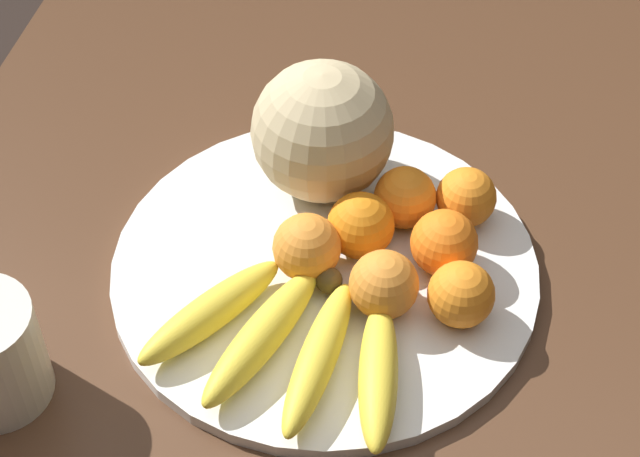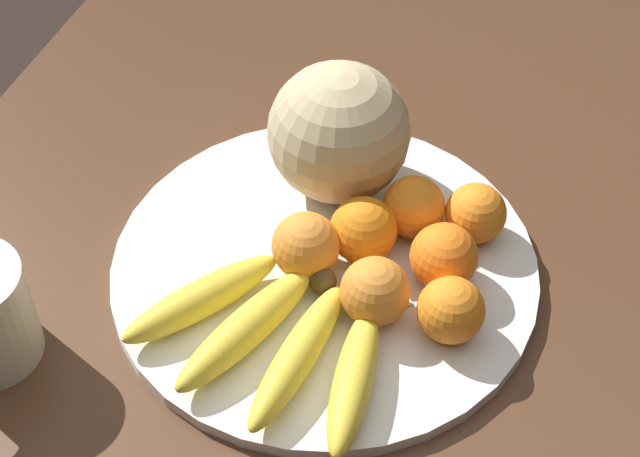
% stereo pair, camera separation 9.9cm
% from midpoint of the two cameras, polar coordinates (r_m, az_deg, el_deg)
% --- Properties ---
extents(kitchen_table, '(1.38, 0.88, 0.74)m').
position_cam_midpoint_polar(kitchen_table, '(1.08, 1.65, -8.62)').
color(kitchen_table, '#4C301E').
rests_on(kitchen_table, ground_plane).
extents(fruit_bowl, '(0.41, 0.41, 0.01)m').
position_cam_midpoint_polar(fruit_bowl, '(1.04, 2.74, -2.28)').
color(fruit_bowl, white).
rests_on(fruit_bowl, kitchen_table).
extents(melon, '(0.14, 0.14, 0.14)m').
position_cam_midpoint_polar(melon, '(1.06, 3.71, 5.02)').
color(melon, '#C6B284').
rests_on(melon, fruit_bowl).
extents(banana_bunch, '(0.20, 0.25, 0.04)m').
position_cam_midpoint_polar(banana_bunch, '(0.95, 0.36, -5.98)').
color(banana_bunch, '#473819').
rests_on(banana_bunch, fruit_bowl).
extents(orange_front_left, '(0.06, 0.06, 0.06)m').
position_cam_midpoint_polar(orange_front_left, '(1.05, 11.00, 0.66)').
color(orange_front_left, orange).
rests_on(orange_front_left, fruit_bowl).
extents(orange_front_right, '(0.06, 0.06, 0.06)m').
position_cam_midpoint_polar(orange_front_right, '(0.97, 5.89, -3.52)').
color(orange_front_right, orange).
rests_on(orange_front_right, fruit_bowl).
extents(orange_mid_center, '(0.06, 0.06, 0.06)m').
position_cam_midpoint_polar(orange_mid_center, '(0.97, 9.93, -4.48)').
color(orange_mid_center, orange).
rests_on(orange_mid_center, fruit_bowl).
extents(orange_back_left, '(0.07, 0.07, 0.07)m').
position_cam_midpoint_polar(orange_back_left, '(1.00, 2.07, -1.08)').
color(orange_back_left, orange).
rests_on(orange_back_left, fruit_bowl).
extents(orange_back_right, '(0.07, 0.07, 0.07)m').
position_cam_midpoint_polar(orange_back_right, '(1.02, 5.13, -0.24)').
color(orange_back_right, orange).
rests_on(orange_back_right, fruit_bowl).
extents(orange_top_small, '(0.06, 0.06, 0.06)m').
position_cam_midpoint_polar(orange_top_small, '(1.01, 9.44, -1.65)').
color(orange_top_small, orange).
rests_on(orange_top_small, fruit_bowl).
extents(orange_side_extra, '(0.06, 0.06, 0.06)m').
position_cam_midpoint_polar(orange_side_extra, '(1.05, 7.73, 1.00)').
color(orange_side_extra, orange).
rests_on(orange_side_extra, fruit_bowl).
extents(produce_tag, '(0.07, 0.07, 0.00)m').
position_cam_midpoint_polar(produce_tag, '(1.02, 6.16, -2.98)').
color(produce_tag, white).
rests_on(produce_tag, fruit_bowl).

